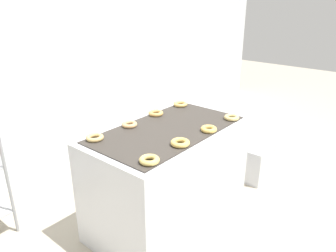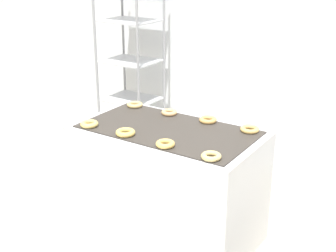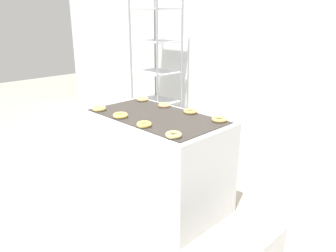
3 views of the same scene
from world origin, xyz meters
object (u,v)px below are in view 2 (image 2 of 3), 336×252
(donut_near_left, at_px, (89,124))
(donut_far_right, at_px, (250,129))
(donut_near_right, at_px, (211,156))
(fryer_machine, at_px, (168,184))
(donut_far_midright, at_px, (208,120))
(donut_near_midright, at_px, (165,144))
(donut_far_left, at_px, (135,105))
(baking_rack_cart, at_px, (130,62))
(donut_far_midleft, at_px, (169,112))
(donut_near_midleft, at_px, (125,133))

(donut_near_left, height_order, donut_far_right, donut_near_left)
(donut_near_right, bearing_deg, fryer_machine, 150.69)
(donut_near_right, relative_size, donut_far_midright, 0.98)
(donut_near_midright, height_order, donut_far_right, donut_near_midright)
(donut_far_left, bearing_deg, donut_near_midright, -39.62)
(baking_rack_cart, distance_m, donut_far_right, 1.80)
(donut_far_left, relative_size, donut_far_midleft, 1.05)
(donut_far_midright, bearing_deg, donut_far_midleft, -177.33)
(donut_near_midright, bearing_deg, donut_far_midleft, 120.70)
(donut_near_midright, distance_m, donut_far_midleft, 0.60)
(donut_near_left, distance_m, donut_near_midleft, 0.31)
(fryer_machine, height_order, donut_far_left, donut_far_left)
(donut_far_midleft, relative_size, donut_far_right, 0.93)
(donut_near_midleft, relative_size, donut_far_midright, 1.05)
(donut_far_left, bearing_deg, donut_near_midleft, -58.88)
(donut_far_midleft, bearing_deg, donut_far_left, 178.84)
(fryer_machine, xyz_separation_m, baking_rack_cart, (-1.13, 1.06, 0.54))
(baking_rack_cart, xyz_separation_m, donut_near_left, (0.65, -1.31, -0.10))
(donut_near_right, distance_m, donut_far_midleft, 0.82)
(fryer_machine, xyz_separation_m, donut_near_right, (0.48, -0.27, 0.44))
(fryer_machine, bearing_deg, donut_near_midright, -60.00)
(donut_near_midleft, bearing_deg, fryer_machine, 55.26)
(donut_far_left, height_order, donut_far_right, same)
(baking_rack_cart, distance_m, donut_far_midleft, 1.27)
(fryer_machine, xyz_separation_m, donut_near_midleft, (-0.17, -0.25, 0.44))
(donut_far_left, xyz_separation_m, donut_far_right, (0.97, -0.00, 0.00))
(donut_near_midleft, bearing_deg, baking_rack_cart, 126.23)
(donut_near_midright, distance_m, donut_near_right, 0.32)
(donut_near_right, bearing_deg, donut_far_right, 89.00)
(donut_near_left, relative_size, donut_near_midleft, 0.96)
(baking_rack_cart, bearing_deg, donut_near_midleft, -53.77)
(baking_rack_cart, distance_m, donut_near_right, 2.08)
(donut_near_midright, bearing_deg, donut_far_midright, 88.80)
(donut_far_midleft, xyz_separation_m, donut_far_midright, (0.32, 0.01, 0.00))
(donut_near_midleft, distance_m, donut_far_right, 0.83)
(fryer_machine, relative_size, donut_near_midright, 10.62)
(donut_far_left, distance_m, donut_far_midright, 0.64)
(donut_near_left, xyz_separation_m, donut_far_midright, (0.65, 0.52, -0.00))
(donut_near_left, bearing_deg, donut_near_midleft, 1.53)
(donut_near_midright, bearing_deg, donut_near_midleft, 177.55)
(fryer_machine, bearing_deg, donut_far_midright, 58.73)
(donut_far_midright, bearing_deg, donut_near_left, -140.87)
(donut_near_left, distance_m, donut_far_right, 1.10)
(donut_near_left, height_order, donut_near_midright, same)
(baking_rack_cart, height_order, donut_near_right, baking_rack_cart)
(donut_far_midleft, height_order, donut_far_midright, same)
(fryer_machine, height_order, baking_rack_cart, baking_rack_cart)
(fryer_machine, height_order, donut_near_midright, donut_near_midright)
(donut_near_midright, bearing_deg, donut_near_left, 179.49)
(donut_near_left, bearing_deg, donut_far_left, 89.66)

